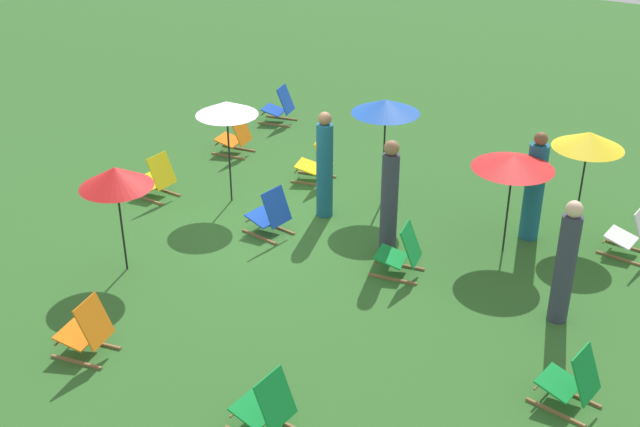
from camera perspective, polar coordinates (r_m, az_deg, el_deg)
name	(u,v)px	position (r m, az deg, el deg)	size (l,w,h in m)	color
ground_plane	(260,222)	(13.81, -4.23, -0.62)	(40.00, 40.00, 0.00)	#2D6026
deckchair_0	(572,382)	(10.12, 17.36, -11.26)	(0.58, 0.82, 0.83)	olive
deckchair_1	(401,253)	(12.21, 5.74, -2.77)	(0.61, 0.83, 0.83)	olive
deckchair_2	(235,136)	(16.40, -6.01, 5.43)	(0.58, 0.82, 0.83)	olive
deckchair_4	(157,178)	(14.79, -11.45, 2.46)	(0.50, 0.78, 0.83)	olive
deckchair_5	(86,331)	(10.90, -16.17, -7.96)	(0.62, 0.84, 0.83)	olive
deckchair_6	(316,162)	(15.13, -0.27, 3.62)	(0.65, 0.86, 0.83)	olive
deckchair_7	(632,235)	(13.54, 21.15, -1.41)	(0.54, 0.80, 0.83)	olive
deckchair_8	(270,214)	(13.27, -3.53, -0.05)	(0.57, 0.81, 0.83)	olive
deckchair_9	(280,107)	(17.97, -2.86, 7.55)	(0.62, 0.84, 0.83)	olive
deckchair_10	(266,407)	(9.36, -3.85, -13.48)	(0.52, 0.79, 0.83)	olive
umbrella_0	(386,107)	(13.76, 4.66, 7.53)	(1.17, 1.17, 1.94)	black
umbrella_1	(513,162)	(12.58, 13.49, 3.58)	(1.26, 1.26, 1.67)	black
umbrella_2	(589,140)	(13.41, 18.44, 4.92)	(1.13, 1.13, 1.80)	black
umbrella_3	(227,108)	(13.91, -6.61, 7.38)	(1.08, 1.08, 1.87)	black
umbrella_4	(115,177)	(12.09, -14.23, 2.50)	(1.09, 1.09, 1.72)	black
person_0	(565,264)	(11.35, 16.93, -3.43)	(0.34, 0.34, 1.83)	#333847
person_1	(389,199)	(12.52, 4.92, 1.02)	(0.31, 0.31, 1.91)	#333847
person_2	(534,189)	(13.38, 14.88, 1.68)	(0.44, 0.44, 1.85)	#195972
person_3	(325,167)	(13.63, 0.33, 3.32)	(0.38, 0.38, 1.89)	#195972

